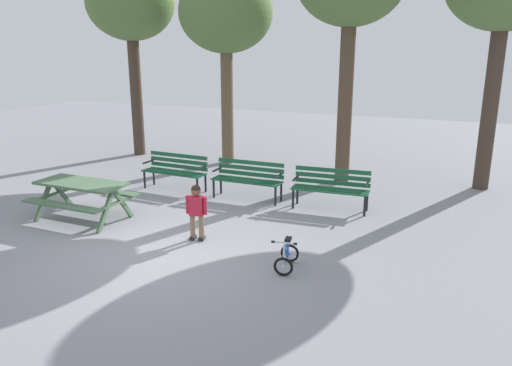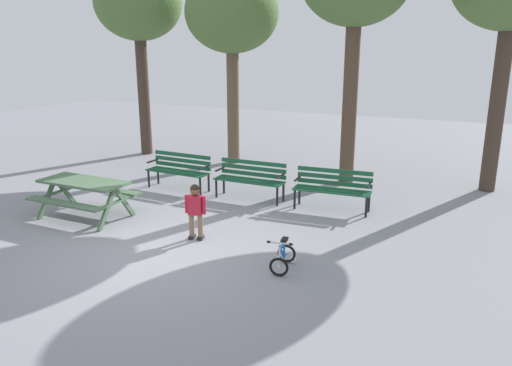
{
  "view_description": "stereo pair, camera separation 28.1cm",
  "coord_description": "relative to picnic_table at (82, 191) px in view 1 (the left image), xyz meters",
  "views": [
    {
      "loc": [
        4.49,
        -6.42,
        3.35
      ],
      "look_at": [
        1.0,
        1.85,
        0.85
      ],
      "focal_mm": 34.76,
      "sensor_mm": 36.0,
      "label": 1
    },
    {
      "loc": [
        4.75,
        -6.3,
        3.35
      ],
      "look_at": [
        1.0,
        1.85,
        0.85
      ],
      "focal_mm": 34.76,
      "sensor_mm": 36.0,
      "label": 2
    }
  ],
  "objects": [
    {
      "name": "park_bench_far_left",
      "position": [
        0.57,
        2.55,
        -0.08
      ],
      "size": [
        1.62,
        0.53,
        0.85
      ],
      "color": "#195133",
      "rests_on": "ground"
    },
    {
      "name": "tree_left",
      "position": [
        0.46,
        5.61,
        3.56
      ],
      "size": [
        2.6,
        2.6,
        5.32
      ],
      "color": "brown",
      "rests_on": "ground"
    },
    {
      "name": "kids_bicycle",
      "position": [
        4.49,
        -0.58,
        -0.39
      ],
      "size": [
        0.43,
        0.6,
        0.54
      ],
      "color": "black",
      "rests_on": "ground"
    },
    {
      "name": "picnic_table",
      "position": [
        0.0,
        0.0,
        0.0
      ],
      "size": [
        1.82,
        1.37,
        0.79
      ],
      "color": "#4C6B4C",
      "rests_on": "ground"
    },
    {
      "name": "park_bench_left",
      "position": [
        2.47,
        2.54,
        -0.08
      ],
      "size": [
        1.6,
        0.46,
        0.85
      ],
      "color": "#195133",
      "rests_on": "ground"
    },
    {
      "name": "tree_far_left",
      "position": [
        -2.64,
        5.55,
        3.9
      ],
      "size": [
        2.6,
        2.6,
        5.67
      ],
      "color": "#423328",
      "rests_on": "ground"
    },
    {
      "name": "park_bench_right",
      "position": [
        4.36,
        2.56,
        -0.08
      ],
      "size": [
        1.63,
        0.56,
        0.85
      ],
      "color": "#195133",
      "rests_on": "ground"
    },
    {
      "name": "ground",
      "position": [
        2.31,
        -0.86,
        -0.59
      ],
      "size": [
        36.0,
        36.0,
        0.0
      ],
      "primitive_type": "plane",
      "color": "gray"
    },
    {
      "name": "child_standing",
      "position": [
        2.62,
        -0.08,
        0.0
      ],
      "size": [
        0.38,
        0.21,
        1.02
      ],
      "color": "#7F664C",
      "rests_on": "ground"
    }
  ]
}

